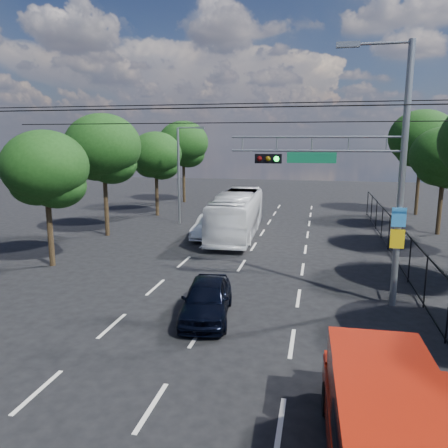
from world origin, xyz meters
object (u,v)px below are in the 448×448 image
(signal_mast, at_px, (367,165))
(navy_hatchback, at_px, (207,299))
(white_bus, at_px, (237,214))
(white_van, at_px, (211,226))
(red_pickup, at_px, (388,424))

(signal_mast, relative_size, navy_hatchback, 2.36)
(white_bus, distance_m, white_van, 1.88)
(white_van, bearing_deg, red_pickup, -65.21)
(red_pickup, distance_m, white_bus, 20.91)
(signal_mast, distance_m, red_pickup, 10.01)
(signal_mast, bearing_deg, navy_hatchback, -154.02)
(navy_hatchback, height_order, white_van, white_van)
(signal_mast, height_order, navy_hatchback, signal_mast)
(signal_mast, relative_size, white_bus, 0.93)
(white_bus, bearing_deg, navy_hatchback, -86.49)
(white_bus, bearing_deg, red_pickup, -74.50)
(red_pickup, bearing_deg, signal_mast, 88.23)
(navy_hatchback, height_order, white_bus, white_bus)
(signal_mast, relative_size, red_pickup, 1.67)
(navy_hatchback, relative_size, white_bus, 0.39)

